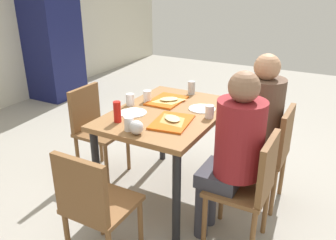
# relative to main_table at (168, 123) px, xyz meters

# --- Properties ---
(ground_plane) EXTENTS (10.00, 10.00, 0.02)m
(ground_plane) POSITION_rel_main_table_xyz_m (0.00, 0.00, -0.68)
(ground_plane) COLOR #9E998E
(main_table) EXTENTS (1.15, 0.81, 0.78)m
(main_table) POSITION_rel_main_table_xyz_m (0.00, 0.00, 0.00)
(main_table) COLOR olive
(main_table) RESTS_ON ground_plane
(chair_near_left) EXTENTS (0.40, 0.40, 0.85)m
(chair_near_left) POSITION_rel_main_table_xyz_m (-0.29, -0.79, -0.17)
(chair_near_left) COLOR brown
(chair_near_left) RESTS_ON ground_plane
(chair_near_right) EXTENTS (0.40, 0.40, 0.85)m
(chair_near_right) POSITION_rel_main_table_xyz_m (0.29, -0.79, -0.17)
(chair_near_right) COLOR brown
(chair_near_right) RESTS_ON ground_plane
(chair_far_side) EXTENTS (0.40, 0.40, 0.85)m
(chair_far_side) POSITION_rel_main_table_xyz_m (0.00, 0.79, -0.17)
(chair_far_side) COLOR brown
(chair_far_side) RESTS_ON ground_plane
(chair_left_end) EXTENTS (0.40, 0.40, 0.85)m
(chair_left_end) POSITION_rel_main_table_xyz_m (-0.96, 0.00, -0.17)
(chair_left_end) COLOR brown
(chair_left_end) RESTS_ON ground_plane
(person_in_red) EXTENTS (0.32, 0.42, 1.26)m
(person_in_red) POSITION_rel_main_table_xyz_m (-0.29, -0.65, 0.07)
(person_in_red) COLOR #383842
(person_in_red) RESTS_ON ground_plane
(person_in_brown_jacket) EXTENTS (0.32, 0.42, 1.26)m
(person_in_brown_jacket) POSITION_rel_main_table_xyz_m (0.29, -0.65, 0.07)
(person_in_brown_jacket) COLOR #383842
(person_in_brown_jacket) RESTS_ON ground_plane
(tray_red_near) EXTENTS (0.39, 0.31, 0.02)m
(tray_red_near) POSITION_rel_main_table_xyz_m (-0.20, -0.14, 0.11)
(tray_red_near) COLOR #D85914
(tray_red_near) RESTS_ON main_table
(tray_red_far) EXTENTS (0.36, 0.27, 0.02)m
(tray_red_far) POSITION_rel_main_table_xyz_m (0.20, 0.12, 0.11)
(tray_red_far) COLOR #D85914
(tray_red_far) RESTS_ON main_table
(paper_plate_center) EXTENTS (0.22, 0.22, 0.01)m
(paper_plate_center) POSITION_rel_main_table_xyz_m (-0.17, 0.22, 0.11)
(paper_plate_center) COLOR white
(paper_plate_center) RESTS_ON main_table
(paper_plate_near_edge) EXTENTS (0.22, 0.22, 0.01)m
(paper_plate_near_edge) POSITION_rel_main_table_xyz_m (0.17, -0.22, 0.11)
(paper_plate_near_edge) COLOR white
(paper_plate_near_edge) RESTS_ON main_table
(pizza_slice_a) EXTENTS (0.25, 0.26, 0.02)m
(pizza_slice_a) POSITION_rel_main_table_xyz_m (-0.19, -0.14, 0.13)
(pizza_slice_a) COLOR #C68C47
(pizza_slice_a) RESTS_ON tray_red_near
(pizza_slice_b) EXTENTS (0.26, 0.27, 0.02)m
(pizza_slice_b) POSITION_rel_main_table_xyz_m (0.19, 0.09, 0.13)
(pizza_slice_b) COLOR #DBAD60
(pizza_slice_b) RESTS_ON tray_red_far
(plastic_cup_a) EXTENTS (0.07, 0.07, 0.10)m
(plastic_cup_a) POSITION_rel_main_table_xyz_m (-0.03, 0.35, 0.16)
(plastic_cup_a) COLOR white
(plastic_cup_a) RESTS_ON main_table
(plastic_cup_b) EXTENTS (0.07, 0.07, 0.10)m
(plastic_cup_b) POSITION_rel_main_table_xyz_m (0.03, -0.35, 0.16)
(plastic_cup_b) COLOR white
(plastic_cup_b) RESTS_ON main_table
(plastic_cup_c) EXTENTS (0.07, 0.07, 0.10)m
(plastic_cup_c) POSITION_rel_main_table_xyz_m (-0.46, 0.06, 0.16)
(plastic_cup_c) COLOR white
(plastic_cup_c) RESTS_ON main_table
(plastic_cup_d) EXTENTS (0.07, 0.07, 0.10)m
(plastic_cup_d) POSITION_rel_main_table_xyz_m (0.12, 0.26, 0.16)
(plastic_cup_d) COLOR white
(plastic_cup_d) RESTS_ON main_table
(soda_can) EXTENTS (0.07, 0.07, 0.12)m
(soda_can) POSITION_rel_main_table_xyz_m (0.49, 0.02, 0.17)
(soda_can) COLOR #B7BCC6
(soda_can) RESTS_ON main_table
(condiment_bottle) EXTENTS (0.06, 0.06, 0.16)m
(condiment_bottle) POSITION_rel_main_table_xyz_m (-0.37, 0.22, 0.19)
(condiment_bottle) COLOR red
(condiment_bottle) RESTS_ON main_table
(foil_bundle) EXTENTS (0.10, 0.10, 0.10)m
(foil_bundle) POSITION_rel_main_table_xyz_m (-0.49, -0.02, 0.16)
(foil_bundle) COLOR silver
(foil_bundle) RESTS_ON main_table
(drink_fridge) EXTENTS (0.70, 0.60, 1.90)m
(drink_fridge) POSITION_rel_main_table_xyz_m (1.56, 2.85, 0.28)
(drink_fridge) COLOR #14194C
(drink_fridge) RESTS_ON ground_plane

